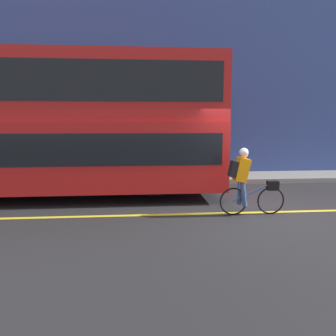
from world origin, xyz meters
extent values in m
plane|color=#232326|center=(0.00, 0.00, 0.00)|extent=(80.00, 80.00, 0.00)
cube|color=yellow|center=(0.00, 0.10, 0.00)|extent=(50.00, 0.14, 0.01)
cube|color=gray|center=(0.00, 4.55, 0.08)|extent=(60.00, 1.79, 0.15)
cube|color=#33478C|center=(0.00, 5.59, 4.50)|extent=(60.00, 0.30, 8.99)
cylinder|color=black|center=(-2.47, 2.05, 0.55)|extent=(1.10, 0.30, 1.10)
cube|color=#B21919|center=(-5.66, 2.05, 1.26)|extent=(10.29, 2.44, 1.86)
cube|color=black|center=(-5.66, 2.05, 1.48)|extent=(9.87, 2.46, 0.82)
cube|color=#B21919|center=(-5.66, 2.05, 3.08)|extent=(10.29, 2.34, 1.78)
cube|color=black|center=(-5.66, 2.05, 3.17)|extent=(9.87, 2.36, 1.00)
torus|color=black|center=(0.24, -0.06, 0.33)|extent=(0.66, 0.04, 0.66)
torus|color=black|center=(-0.66, -0.06, 0.33)|extent=(0.66, 0.04, 0.66)
cylinder|color=#2D4C8C|center=(-0.21, -0.06, 0.54)|extent=(0.91, 0.03, 0.45)
cylinder|color=#2D4C8C|center=(-0.55, -0.06, 0.57)|extent=(0.03, 0.03, 0.48)
cube|color=black|center=(0.27, -0.06, 0.69)|extent=(0.26, 0.16, 0.22)
cube|color=orange|center=(-0.49, -0.06, 1.08)|extent=(0.37, 0.32, 0.58)
cube|color=black|center=(-0.69, -0.06, 1.10)|extent=(0.21, 0.26, 0.38)
cylinder|color=#384C7A|center=(-0.45, 0.03, 0.52)|extent=(0.21, 0.11, 0.59)
cylinder|color=#384C7A|center=(-0.45, -0.15, 0.52)|extent=(0.19, 0.11, 0.59)
sphere|color=tan|center=(-0.45, -0.06, 1.44)|extent=(0.19, 0.19, 0.19)
sphere|color=silver|center=(-0.45, -0.06, 1.48)|extent=(0.21, 0.21, 0.21)
cylinder|color=#515156|center=(-0.47, 4.46, 0.58)|extent=(0.58, 0.58, 0.86)
cylinder|color=#59595B|center=(0.08, 4.46, 1.40)|extent=(0.07, 0.07, 2.50)
cube|color=red|center=(0.08, 4.41, 2.42)|extent=(0.36, 0.02, 0.36)
camera|label=1|loc=(-2.82, -7.37, 2.21)|focal=35.00mm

